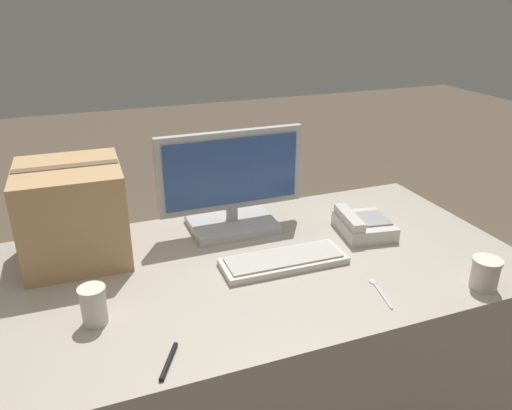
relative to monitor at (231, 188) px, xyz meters
name	(u,v)px	position (x,y,z in m)	size (l,w,h in m)	color
office_desk	(247,359)	(-0.05, -0.28, -0.54)	(1.80, 0.90, 0.76)	#A89E8E
monitor	(231,188)	(0.00, 0.00, 0.00)	(0.53, 0.23, 0.37)	#B7B7B7
keyboard	(284,261)	(0.07, -0.32, -0.15)	(0.41, 0.15, 0.03)	beige
desk_phone	(363,225)	(0.43, -0.21, -0.13)	(0.21, 0.23, 0.08)	beige
paper_cup_left	(94,305)	(-0.52, -0.42, -0.11)	(0.07, 0.07, 0.11)	beige
paper_cup_right	(485,273)	(0.57, -0.65, -0.11)	(0.09, 0.09, 0.09)	beige
spoon	(378,289)	(0.27, -0.55, -0.16)	(0.05, 0.16, 0.00)	silver
cardboard_box	(73,213)	(-0.54, -0.02, 0.00)	(0.33, 0.34, 0.32)	tan
pen_marker	(169,361)	(-0.37, -0.64, -0.15)	(0.07, 0.12, 0.01)	black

